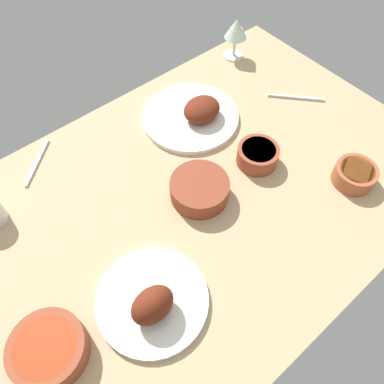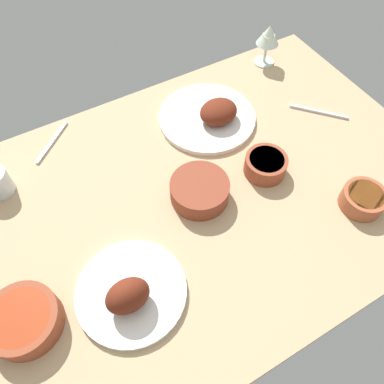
{
  "view_description": "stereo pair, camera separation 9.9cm",
  "coord_description": "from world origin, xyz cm",
  "px_view_note": "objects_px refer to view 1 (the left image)",
  "views": [
    {
      "loc": [
        35.4,
        42.5,
        87.73
      ],
      "look_at": [
        0.0,
        0.0,
        6.0
      ],
      "focal_mm": 34.99,
      "sensor_mm": 36.0,
      "label": 1
    },
    {
      "loc": [
        27.29,
        48.11,
        87.73
      ],
      "look_at": [
        0.0,
        0.0,
        6.0
      ],
      "focal_mm": 34.99,
      "sensor_mm": 36.0,
      "label": 2
    }
  ],
  "objects_px": {
    "bowl_soup": "(355,174)",
    "wine_glass": "(236,31)",
    "fork_loose": "(296,97)",
    "plate_near_viewer": "(194,114)",
    "bowl_pasta": "(258,155)",
    "bowl_onions": "(200,189)",
    "bowl_sauce": "(49,349)",
    "plate_center_main": "(152,302)",
    "spoon_loose": "(37,162)"
  },
  "relations": [
    {
      "from": "bowl_onions",
      "to": "wine_glass",
      "type": "distance_m",
      "value": 0.62
    },
    {
      "from": "plate_near_viewer",
      "to": "spoon_loose",
      "type": "bearing_deg",
      "value": -18.49
    },
    {
      "from": "fork_loose",
      "to": "plate_near_viewer",
      "type": "bearing_deg",
      "value": 23.64
    },
    {
      "from": "bowl_sauce",
      "to": "wine_glass",
      "type": "xyz_separation_m",
      "value": [
        -0.98,
        -0.49,
        0.07
      ]
    },
    {
      "from": "bowl_soup",
      "to": "fork_loose",
      "type": "bearing_deg",
      "value": -112.42
    },
    {
      "from": "bowl_soup",
      "to": "fork_loose",
      "type": "xyz_separation_m",
      "value": [
        -0.13,
        -0.32,
        -0.02
      ]
    },
    {
      "from": "bowl_soup",
      "to": "wine_glass",
      "type": "relative_size",
      "value": 0.8
    },
    {
      "from": "bowl_onions",
      "to": "wine_glass",
      "type": "relative_size",
      "value": 1.12
    },
    {
      "from": "bowl_sauce",
      "to": "plate_near_viewer",
      "type": "bearing_deg",
      "value": -153.38
    },
    {
      "from": "wine_glass",
      "to": "plate_near_viewer",
      "type": "bearing_deg",
      "value": 26.0
    },
    {
      "from": "bowl_onions",
      "to": "bowl_pasta",
      "type": "bearing_deg",
      "value": 175.66
    },
    {
      "from": "spoon_loose",
      "to": "wine_glass",
      "type": "bearing_deg",
      "value": -42.06
    },
    {
      "from": "plate_near_viewer",
      "to": "bowl_soup",
      "type": "bearing_deg",
      "value": 111.73
    },
    {
      "from": "bowl_soup",
      "to": "plate_center_main",
      "type": "bearing_deg",
      "value": -6.4
    },
    {
      "from": "bowl_soup",
      "to": "wine_glass",
      "type": "bearing_deg",
      "value": -101.91
    },
    {
      "from": "bowl_onions",
      "to": "bowl_sauce",
      "type": "relative_size",
      "value": 1.0
    },
    {
      "from": "wine_glass",
      "to": "fork_loose",
      "type": "relative_size",
      "value": 0.77
    },
    {
      "from": "bowl_pasta",
      "to": "bowl_sauce",
      "type": "distance_m",
      "value": 0.7
    },
    {
      "from": "wine_glass",
      "to": "bowl_pasta",
      "type": "bearing_deg",
      "value": 54.38
    },
    {
      "from": "bowl_soup",
      "to": "fork_loose",
      "type": "relative_size",
      "value": 0.62
    },
    {
      "from": "bowl_pasta",
      "to": "spoon_loose",
      "type": "distance_m",
      "value": 0.63
    },
    {
      "from": "wine_glass",
      "to": "fork_loose",
      "type": "bearing_deg",
      "value": 90.62
    },
    {
      "from": "plate_near_viewer",
      "to": "bowl_pasta",
      "type": "xyz_separation_m",
      "value": [
        -0.03,
        0.24,
        0.01
      ]
    },
    {
      "from": "bowl_pasta",
      "to": "fork_loose",
      "type": "bearing_deg",
      "value": -160.03
    },
    {
      "from": "wine_glass",
      "to": "spoon_loose",
      "type": "bearing_deg",
      "value": -0.04
    },
    {
      "from": "bowl_onions",
      "to": "spoon_loose",
      "type": "relative_size",
      "value": 0.92
    },
    {
      "from": "bowl_soup",
      "to": "fork_loose",
      "type": "distance_m",
      "value": 0.35
    },
    {
      "from": "bowl_pasta",
      "to": "spoon_loose",
      "type": "bearing_deg",
      "value": -39.19
    },
    {
      "from": "spoon_loose",
      "to": "bowl_soup",
      "type": "bearing_deg",
      "value": -85.74
    },
    {
      "from": "fork_loose",
      "to": "bowl_onions",
      "type": "bearing_deg",
      "value": 57.77
    },
    {
      "from": "bowl_onions",
      "to": "bowl_sauce",
      "type": "height_order",
      "value": "bowl_sauce"
    },
    {
      "from": "bowl_pasta",
      "to": "wine_glass",
      "type": "bearing_deg",
      "value": -125.62
    },
    {
      "from": "bowl_soup",
      "to": "spoon_loose",
      "type": "relative_size",
      "value": 0.66
    },
    {
      "from": "bowl_pasta",
      "to": "bowl_onions",
      "type": "xyz_separation_m",
      "value": [
        0.2,
        -0.02,
        0.0
      ]
    },
    {
      "from": "spoon_loose",
      "to": "bowl_sauce",
      "type": "bearing_deg",
      "value": -155.22
    },
    {
      "from": "plate_near_viewer",
      "to": "bowl_sauce",
      "type": "bearing_deg",
      "value": 26.62
    },
    {
      "from": "bowl_pasta",
      "to": "bowl_soup",
      "type": "bearing_deg",
      "value": 125.53
    },
    {
      "from": "bowl_soup",
      "to": "spoon_loose",
      "type": "height_order",
      "value": "bowl_soup"
    },
    {
      "from": "plate_near_viewer",
      "to": "fork_loose",
      "type": "height_order",
      "value": "plate_near_viewer"
    },
    {
      "from": "bowl_onions",
      "to": "bowl_sauce",
      "type": "xyz_separation_m",
      "value": [
        0.49,
        0.11,
        0.0
      ]
    },
    {
      "from": "plate_center_main",
      "to": "bowl_sauce",
      "type": "distance_m",
      "value": 0.23
    },
    {
      "from": "bowl_onions",
      "to": "spoon_loose",
      "type": "bearing_deg",
      "value": -53.25
    },
    {
      "from": "wine_glass",
      "to": "bowl_sauce",
      "type": "bearing_deg",
      "value": 26.43
    },
    {
      "from": "plate_near_viewer",
      "to": "bowl_onions",
      "type": "relative_size",
      "value": 1.91
    },
    {
      "from": "plate_near_viewer",
      "to": "bowl_onions",
      "type": "xyz_separation_m",
      "value": [
        0.17,
        0.23,
        0.01
      ]
    },
    {
      "from": "spoon_loose",
      "to": "plate_near_viewer",
      "type": "bearing_deg",
      "value": -60.51
    },
    {
      "from": "plate_center_main",
      "to": "bowl_pasta",
      "type": "distance_m",
      "value": 0.5
    },
    {
      "from": "bowl_pasta",
      "to": "bowl_soup",
      "type": "xyz_separation_m",
      "value": [
        -0.15,
        0.22,
        -0.0
      ]
    },
    {
      "from": "bowl_soup",
      "to": "wine_glass",
      "type": "height_order",
      "value": "wine_glass"
    },
    {
      "from": "bowl_onions",
      "to": "fork_loose",
      "type": "bearing_deg",
      "value": -169.68
    }
  ]
}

